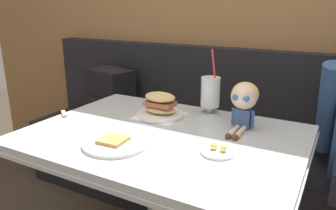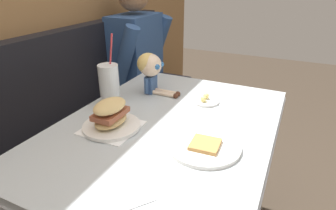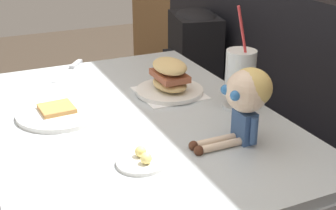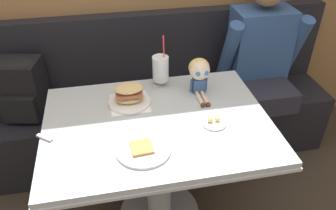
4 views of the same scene
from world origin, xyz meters
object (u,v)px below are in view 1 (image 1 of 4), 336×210
at_px(butter_saucer, 218,151).
at_px(sandwich_plate, 160,107).
at_px(toast_plate, 116,143).
at_px(butter_knife, 65,116).
at_px(milkshake_glass, 210,94).
at_px(seated_doll, 244,99).
at_px(backpack, 110,95).

bearing_deg(butter_saucer, sandwich_plate, 146.67).
height_order(toast_plate, sandwich_plate, sandwich_plate).
bearing_deg(sandwich_plate, toast_plate, -86.66).
distance_m(butter_saucer, butter_knife, 0.77).
distance_m(milkshake_glass, butter_knife, 0.69).
bearing_deg(toast_plate, butter_saucer, 17.66).
distance_m(sandwich_plate, butter_saucer, 0.46).
distance_m(seated_doll, backpack, 1.12).
bearing_deg(toast_plate, milkshake_glass, 71.41).
height_order(butter_saucer, butter_knife, butter_saucer).
height_order(milkshake_glass, backpack, milkshake_glass).
height_order(butter_knife, backpack, backpack).
bearing_deg(backpack, toast_plate, -49.98).
relative_size(butter_saucer, seated_doll, 0.55).
bearing_deg(toast_plate, backpack, 130.02).
relative_size(toast_plate, butter_saucer, 2.08).
relative_size(seated_doll, backpack, 0.54).
bearing_deg(seated_doll, butter_saucer, -90.22).
distance_m(toast_plate, sandwich_plate, 0.37).
distance_m(milkshake_glass, sandwich_plate, 0.24).
relative_size(butter_knife, backpack, 0.49).
bearing_deg(butter_knife, seated_doll, 18.82).
relative_size(butter_knife, seated_doll, 0.90).
height_order(sandwich_plate, seated_doll, seated_doll).
distance_m(milkshake_glass, butter_saucer, 0.44).
distance_m(sandwich_plate, butter_knife, 0.45).
bearing_deg(seated_doll, sandwich_plate, -174.81).
bearing_deg(seated_doll, butter_knife, -161.18).
xyz_separation_m(sandwich_plate, seated_doll, (0.38, 0.03, 0.08)).
bearing_deg(toast_plate, seated_doll, 47.93).
height_order(toast_plate, butter_knife, toast_plate).
bearing_deg(sandwich_plate, milkshake_glass, 36.42).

